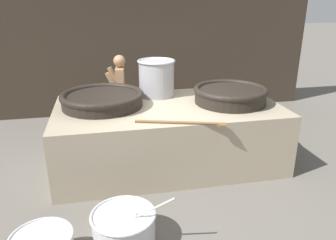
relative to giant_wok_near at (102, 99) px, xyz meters
name	(u,v)px	position (x,y,z in m)	size (l,w,h in m)	color
ground_plane	(168,161)	(1.04, -0.18, -1.15)	(60.00, 60.00, 0.00)	#666059
back_wall	(143,35)	(1.04, 2.73, 0.70)	(8.29, 0.24, 3.69)	#382D23
hearth_platform	(168,134)	(1.04, -0.18, -0.64)	(3.64, 1.91, 1.02)	tan
giant_wok_near	(102,99)	(0.00, 0.00, 0.00)	(1.34, 1.34, 0.23)	black
giant_wok_far	(230,94)	(2.10, -0.23, 0.02)	(1.23, 1.23, 0.27)	black
stock_pot	(157,77)	(0.96, 0.44, 0.21)	(0.67, 0.67, 0.64)	#9E9EA3
stirring_paddle	(185,123)	(1.10, -1.05, -0.11)	(1.24, 0.44, 0.04)	brown
cook	(121,93)	(0.36, 1.15, -0.25)	(0.41, 0.63, 1.66)	#9E7551
prep_bowl_vegetables	(124,227)	(0.14, -2.08, -0.92)	(0.92, 0.75, 0.70)	silver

